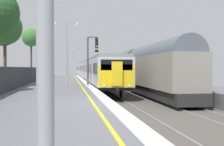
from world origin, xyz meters
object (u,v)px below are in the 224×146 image
(platform_lamp_far, at_px, (68,60))
(background_tree_right, at_px, (4,30))
(freight_train_adjacent_track, at_px, (116,68))
(commuter_train_at_platform, at_px, (89,70))
(signal_gantry, at_px, (91,55))
(platform_lamp_mid, at_px, (66,48))
(background_tree_centre, at_px, (31,38))

(platform_lamp_far, bearing_deg, background_tree_right, -111.36)
(platform_lamp_far, bearing_deg, freight_train_adjacent_track, 4.04)
(platform_lamp_far, bearing_deg, commuter_train_at_platform, 58.90)
(signal_gantry, bearing_deg, freight_train_adjacent_track, 73.99)
(commuter_train_at_platform, height_order, background_tree_right, background_tree_right)
(commuter_train_at_platform, bearing_deg, platform_lamp_mid, -97.49)
(commuter_train_at_platform, bearing_deg, platform_lamp_far, -121.10)
(platform_lamp_far, distance_m, background_tree_right, 17.16)
(platform_lamp_mid, distance_m, platform_lamp_far, 22.09)
(freight_train_adjacent_track, bearing_deg, commuter_train_at_platform, 125.51)
(freight_train_adjacent_track, relative_size, platform_lamp_far, 12.57)
(freight_train_adjacent_track, xyz_separation_m, signal_gantry, (-5.46, -19.04, 1.29))
(freight_train_adjacent_track, relative_size, background_tree_centre, 7.34)
(background_tree_centre, bearing_deg, background_tree_right, -90.09)
(platform_lamp_far, height_order, background_tree_right, background_tree_right)
(freight_train_adjacent_track, bearing_deg, platform_lamp_mid, -108.83)
(signal_gantry, distance_m, platform_lamp_far, 18.63)
(background_tree_right, bearing_deg, platform_lamp_mid, -45.48)
(commuter_train_at_platform, xyz_separation_m, platform_lamp_mid, (-3.71, -28.24, 1.94))
(freight_train_adjacent_track, distance_m, platform_lamp_far, 7.85)
(platform_lamp_far, height_order, background_tree_centre, background_tree_centre)
(signal_gantry, height_order, background_tree_right, background_tree_right)
(commuter_train_at_platform, distance_m, background_tree_centre, 11.30)
(signal_gantry, bearing_deg, commuter_train_at_platform, 86.62)
(background_tree_centre, bearing_deg, platform_lamp_mid, -77.09)
(platform_lamp_mid, relative_size, background_tree_centre, 0.65)
(commuter_train_at_platform, distance_m, freight_train_adjacent_track, 6.90)
(signal_gantry, distance_m, background_tree_centre, 24.99)
(freight_train_adjacent_track, height_order, background_tree_centre, background_tree_centre)
(platform_lamp_mid, xyz_separation_m, background_tree_right, (-6.18, 6.28, 2.23))
(freight_train_adjacent_track, relative_size, platform_lamp_mid, 11.21)
(commuter_train_at_platform, distance_m, signal_gantry, 24.74)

